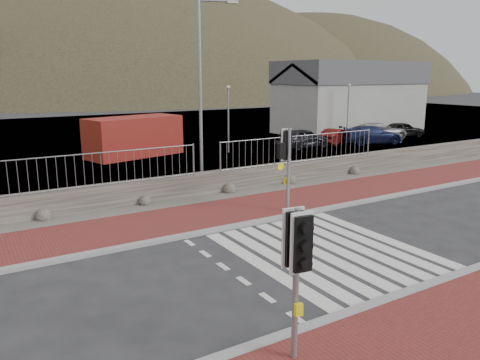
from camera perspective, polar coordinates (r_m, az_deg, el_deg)
ground at (r=13.39m, az=10.40°, el=-8.43°), size 220.00×220.00×0.00m
sidewalk_far at (r=16.80m, az=0.20°, el=-3.65°), size 40.00×3.00×0.08m
kerb_near at (r=11.50m, az=20.57°, el=-12.47°), size 40.00×0.25×0.12m
kerb_far at (r=15.60m, az=3.08°, el=-4.95°), size 40.00×0.25×0.12m
zebra_crossing at (r=13.38m, az=10.40°, el=-8.41°), size 4.62×5.60×0.01m
gravel_strip at (r=18.48m, az=-3.04°, el=-2.18°), size 40.00×1.50×0.06m
stone_wall at (r=19.06m, az=-4.19°, el=-0.42°), size 40.00×0.60×0.90m
railing at (r=18.67m, az=-4.05°, el=3.59°), size 18.07×0.07×1.22m
quay at (r=38.39m, az=-18.40°, el=4.97°), size 120.00×40.00×0.50m
water at (r=72.80m, az=-24.77°, el=7.87°), size 220.00×50.00×0.05m
harbor_building at (r=40.74m, az=13.22°, el=9.85°), size 12.20×6.20×5.80m
hills_backdrop at (r=102.19m, az=-21.52°, el=-3.93°), size 254.00×90.00×100.00m
traffic_signal_near at (r=7.72m, az=6.92°, el=-8.78°), size 0.42×0.28×2.72m
traffic_signal_far at (r=16.17m, az=5.89°, el=3.38°), size 0.72×0.30×3.00m
streetlight at (r=19.40m, az=-4.49°, el=11.38°), size 1.59×0.64×7.70m
shipping_container at (r=28.61m, az=-12.79°, el=5.19°), size 6.00×3.70×2.33m
car_a at (r=31.38m, az=7.73°, el=5.08°), size 3.84×1.67×1.29m
car_b at (r=33.50m, az=11.66°, el=5.24°), size 3.47×2.14×1.08m
car_c at (r=34.23m, az=15.75°, el=5.34°), size 4.72×3.01×1.27m
car_d at (r=36.09m, az=16.44°, el=5.68°), size 4.75×2.34×1.30m
car_e at (r=38.85m, az=19.22°, el=5.86°), size 3.64×2.24×1.16m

